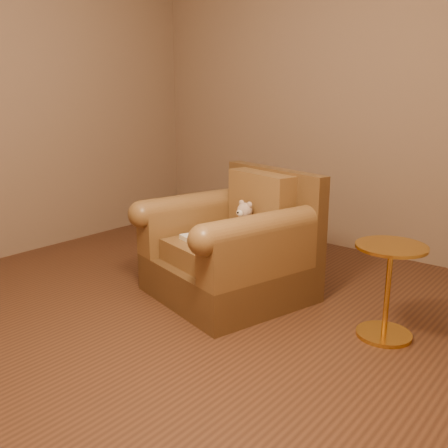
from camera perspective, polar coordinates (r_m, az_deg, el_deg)
The scene contains 6 objects.
floor at distance 3.24m, azimuth -4.76°, elevation -10.34°, with size 4.00×4.00×0.00m, color #4E2C1A.
room at distance 2.96m, azimuth -5.51°, elevation 21.34°, with size 4.02×4.02×2.71m.
armchair at distance 3.44m, azimuth 1.07°, elevation -2.84°, with size 1.15×1.12×0.86m.
teddy_bear at distance 3.44m, azimuth 2.14°, elevation 0.14°, with size 0.18×0.21×0.25m.
guidebook at distance 3.29m, azimuth -1.45°, elevation -1.96°, with size 0.48×0.38×0.03m.
side_table at distance 3.00m, azimuth 18.21°, elevation -6.98°, with size 0.40×0.40×0.55m.
Camera 1 is at (2.06, -2.10, 1.37)m, focal length 40.00 mm.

